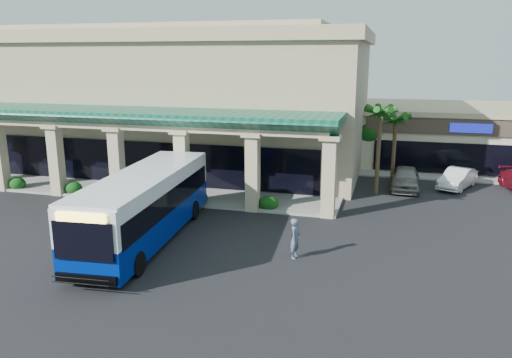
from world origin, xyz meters
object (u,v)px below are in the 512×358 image
(car_silver, at_px, (405,178))
(car_white, at_px, (458,178))
(pedestrian, at_px, (295,238))
(transit_bus, at_px, (146,207))

(car_silver, relative_size, car_white, 1.10)
(pedestrian, relative_size, car_silver, 0.40)
(transit_bus, xyz_separation_m, car_white, (16.22, 15.12, -1.03))
(transit_bus, height_order, car_white, transit_bus)
(pedestrian, relative_size, car_white, 0.44)
(transit_bus, xyz_separation_m, pedestrian, (7.63, -0.26, -0.80))
(transit_bus, distance_m, pedestrian, 7.68)
(pedestrian, bearing_deg, transit_bus, 96.30)
(car_silver, bearing_deg, pedestrian, -108.83)
(car_silver, distance_m, car_white, 3.79)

